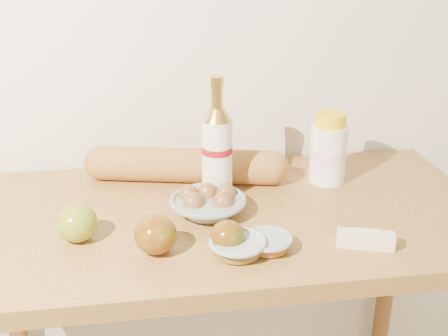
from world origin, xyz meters
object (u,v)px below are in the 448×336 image
Objects in this scene: table at (222,259)px; baguette at (186,165)px; bourbon_bottle at (217,150)px; egg_bowl at (208,203)px; cream_bottle at (328,150)px.

baguette is (-0.07, 0.18, 0.17)m from table.
table is 0.25m from baguette.
bourbon_bottle is (0.00, 0.08, 0.24)m from table.
baguette is (-0.03, 0.18, 0.02)m from egg_bowl.
bourbon_bottle is at bearing -43.72° from baguette.
bourbon_bottle reaches higher than egg_bowl.
bourbon_bottle is 0.13m from egg_bowl.
egg_bowl is at bearing -66.57° from baguette.
cream_bottle reaches higher than table.
bourbon_bottle reaches higher than baguette.
egg_bowl is 0.36× the size of baguette.
table is 6.47× the size of egg_bowl.
cream_bottle is (0.28, 0.05, -0.04)m from bourbon_bottle.
table is 0.25m from bourbon_bottle.
egg_bowl is (-0.03, -0.08, -0.09)m from bourbon_bottle.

